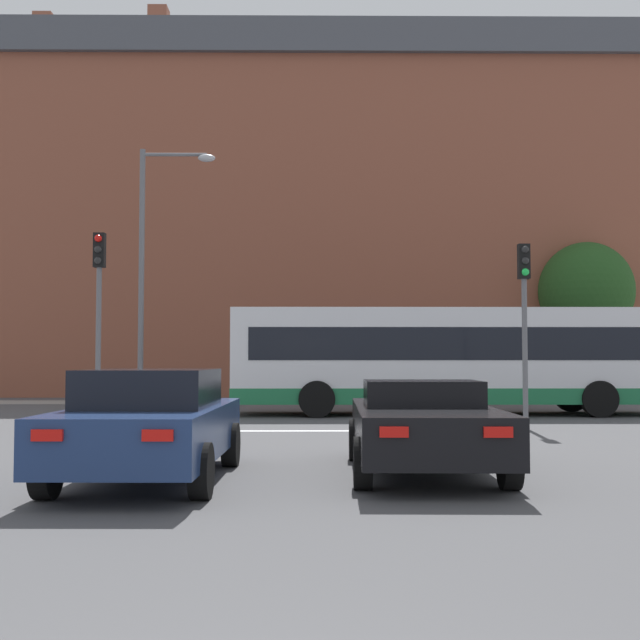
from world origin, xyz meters
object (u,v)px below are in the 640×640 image
at_px(car_roadster_right, 423,425).
at_px(traffic_light_near_right, 525,304).
at_px(bus_crossing_lead, 450,358).
at_px(traffic_light_near_left, 99,297).
at_px(pedestrian_waiting, 514,376).
at_px(street_lamp_junction, 154,253).
at_px(car_saloon_left, 151,423).

distance_m(car_roadster_right, traffic_light_near_right, 8.05).
bearing_deg(bus_crossing_lead, traffic_light_near_left, 116.93).
xyz_separation_m(traffic_light_near_right, traffic_light_near_left, (-9.76, 0.29, 0.18)).
bearing_deg(traffic_light_near_left, pedestrian_waiting, 42.66).
height_order(street_lamp_junction, pedestrian_waiting, street_lamp_junction).
relative_size(traffic_light_near_right, traffic_light_near_left, 0.94).
distance_m(bus_crossing_lead, pedestrian_waiting, 7.88).
bearing_deg(pedestrian_waiting, car_roadster_right, -3.34).
relative_size(car_saloon_left, pedestrian_waiting, 2.76).
height_order(car_roadster_right, pedestrian_waiting, pedestrian_waiting).
height_order(car_roadster_right, street_lamp_junction, street_lamp_junction).
bearing_deg(bus_crossing_lead, car_saloon_left, 154.16).
height_order(car_roadster_right, traffic_light_near_left, traffic_light_near_left).
bearing_deg(traffic_light_near_right, traffic_light_near_left, 178.28).
bearing_deg(car_saloon_left, bus_crossing_lead, 65.09).
bearing_deg(car_saloon_left, street_lamp_junction, 102.15).
distance_m(car_saloon_left, traffic_light_near_right, 10.56).
distance_m(car_roadster_right, bus_crossing_lead, 12.11).
height_order(car_saloon_left, traffic_light_near_left, traffic_light_near_left).
height_order(bus_crossing_lead, street_lamp_junction, street_lamp_junction).
height_order(car_saloon_left, bus_crossing_lead, bus_crossing_lead).
distance_m(bus_crossing_lead, traffic_light_near_right, 5.04).
bearing_deg(traffic_light_near_right, car_roadster_right, -115.19).
xyz_separation_m(traffic_light_near_right, pedestrian_waiting, (2.72, 11.80, -1.86)).
bearing_deg(bus_crossing_lead, street_lamp_junction, 88.91).
bearing_deg(pedestrian_waiting, street_lamp_junction, -46.28).
xyz_separation_m(car_saloon_left, car_roadster_right, (3.63, 0.67, -0.08)).
distance_m(car_roadster_right, pedestrian_waiting, 19.75).
relative_size(bus_crossing_lead, street_lamp_junction, 1.61).
bearing_deg(street_lamp_junction, traffic_light_near_right, -27.78).
distance_m(traffic_light_near_left, street_lamp_junction, 4.98).
bearing_deg(car_saloon_left, car_roadster_right, 11.43).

